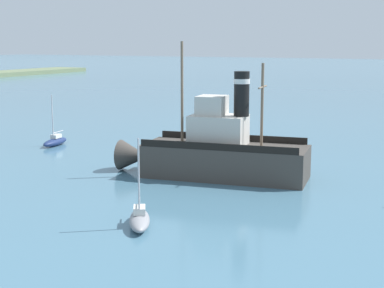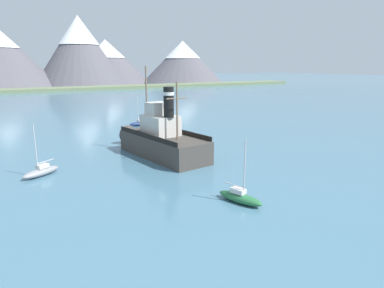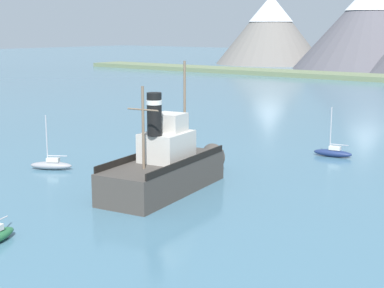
{
  "view_description": "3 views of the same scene",
  "coord_description": "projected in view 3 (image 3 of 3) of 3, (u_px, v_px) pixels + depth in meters",
  "views": [
    {
      "loc": [
        -38.35,
        -16.96,
        9.92
      ],
      "look_at": [
        -1.18,
        2.04,
        2.59
      ],
      "focal_mm": 55.0,
      "sensor_mm": 36.0,
      "label": 1
    },
    {
      "loc": [
        -15.06,
        -33.76,
        10.11
      ],
      "look_at": [
        2.95,
        -1.8,
        1.53
      ],
      "focal_mm": 32.0,
      "sensor_mm": 36.0,
      "label": 2
    },
    {
      "loc": [
        29.16,
        -33.12,
        12.36
      ],
      "look_at": [
        0.32,
        3.73,
        3.2
      ],
      "focal_mm": 55.0,
      "sensor_mm": 36.0,
      "label": 3
    }
  ],
  "objects": [
    {
      "name": "ground_plane",
      "position": [
        159.0,
        191.0,
        45.61
      ],
      "size": [
        600.0,
        600.0,
        0.0
      ],
      "primitive_type": "plane",
      "color": "#477289"
    },
    {
      "name": "old_tugboat",
      "position": [
        168.0,
        167.0,
        45.67
      ],
      "size": [
        6.21,
        14.75,
        9.9
      ],
      "color": "#423D38",
      "rests_on": "ground"
    },
    {
      "name": "sailboat_grey",
      "position": [
        51.0,
        165.0,
        52.64
      ],
      "size": [
        3.81,
        2.93,
        4.9
      ],
      "color": "gray",
      "rests_on": "ground"
    },
    {
      "name": "sailboat_navy",
      "position": [
        333.0,
        152.0,
        57.91
      ],
      "size": [
        3.92,
        1.67,
        4.9
      ],
      "color": "navy",
      "rests_on": "ground"
    }
  ]
}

